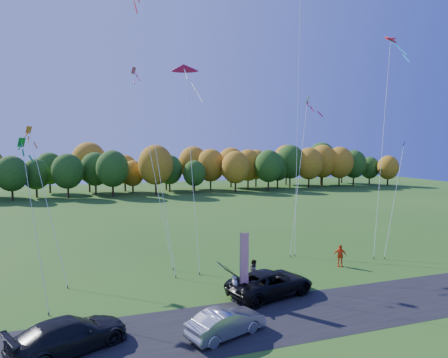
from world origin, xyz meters
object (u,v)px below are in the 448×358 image
object	(u,v)px
silver_sedan	(226,322)
feather_flag	(244,259)
person_east	(340,255)
black_suv	(271,283)

from	to	relation	value
silver_sedan	feather_flag	distance (m)	4.99
person_east	black_suv	bearing A→B (deg)	-116.52
silver_sedan	person_east	distance (m)	14.82
black_suv	person_east	xyz separation A→B (m)	(7.92, 3.84, 0.06)
feather_flag	black_suv	bearing A→B (deg)	11.29
silver_sedan	feather_flag	world-z (taller)	feather_flag
silver_sedan	person_east	size ratio (longest dim) A/B	2.43
person_east	silver_sedan	bearing A→B (deg)	-109.31
silver_sedan	person_east	xyz separation A→B (m)	(12.42, 8.09, 0.17)
black_suv	person_east	bearing A→B (deg)	-78.16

